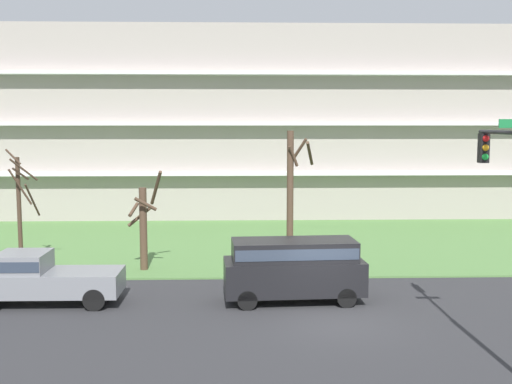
{
  "coord_description": "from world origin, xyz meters",
  "views": [
    {
      "loc": [
        -3.21,
        -20.56,
        6.71
      ],
      "look_at": [
        -2.39,
        6.0,
        3.79
      ],
      "focal_mm": 44.14,
      "sensor_mm": 36.0,
      "label": 1
    }
  ],
  "objects_px": {
    "van_black_center_left": "(294,265)",
    "pickup_gray_center_right": "(41,277)",
    "tree_center": "(292,193)",
    "tree_far_left": "(20,206)",
    "tree_left": "(144,224)"
  },
  "relations": [
    {
      "from": "van_black_center_left",
      "to": "pickup_gray_center_right",
      "type": "relative_size",
      "value": 0.98
    },
    {
      "from": "tree_center",
      "to": "van_black_center_left",
      "type": "xyz_separation_m",
      "value": [
        -0.44,
        -6.15,
        -2.06
      ]
    },
    {
      "from": "tree_far_left",
      "to": "pickup_gray_center_right",
      "type": "xyz_separation_m",
      "value": [
        2.71,
        -5.94,
        -1.89
      ]
    },
    {
      "from": "tree_left",
      "to": "tree_center",
      "type": "bearing_deg",
      "value": 8.18
    },
    {
      "from": "tree_left",
      "to": "tree_center",
      "type": "xyz_separation_m",
      "value": [
        6.78,
        0.97,
        1.27
      ]
    },
    {
      "from": "tree_center",
      "to": "van_black_center_left",
      "type": "relative_size",
      "value": 1.2
    },
    {
      "from": "van_black_center_left",
      "to": "pickup_gray_center_right",
      "type": "distance_m",
      "value": 9.4
    },
    {
      "from": "tree_left",
      "to": "van_black_center_left",
      "type": "bearing_deg",
      "value": -39.24
    },
    {
      "from": "pickup_gray_center_right",
      "to": "van_black_center_left",
      "type": "bearing_deg",
      "value": -179.67
    },
    {
      "from": "tree_far_left",
      "to": "tree_left",
      "type": "relative_size",
      "value": 1.2
    },
    {
      "from": "tree_far_left",
      "to": "tree_left",
      "type": "distance_m",
      "value": 5.86
    },
    {
      "from": "tree_far_left",
      "to": "tree_center",
      "type": "bearing_deg",
      "value": 0.93
    },
    {
      "from": "tree_left",
      "to": "pickup_gray_center_right",
      "type": "xyz_separation_m",
      "value": [
        -3.06,
        -5.17,
        -1.17
      ]
    },
    {
      "from": "van_black_center_left",
      "to": "tree_left",
      "type": "bearing_deg",
      "value": -42.68
    },
    {
      "from": "tree_far_left",
      "to": "van_black_center_left",
      "type": "relative_size",
      "value": 1.04
    }
  ]
}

